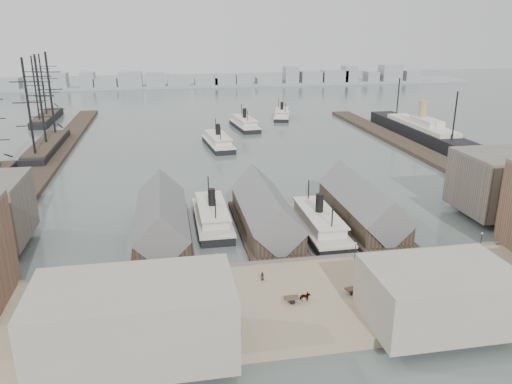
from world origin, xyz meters
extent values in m
plane|color=#4A5653|center=(0.00, 0.00, 0.00)|extent=(900.00, 900.00, 0.00)
cube|color=#8A795D|center=(0.00, -20.00, 1.00)|extent=(180.00, 30.00, 2.00)
cube|color=#59544C|center=(0.00, -5.20, 1.15)|extent=(180.00, 1.20, 2.30)
cube|color=#2D231C|center=(-68.00, 100.00, 0.80)|extent=(10.00, 220.00, 1.60)
cube|color=#2D231C|center=(78.00, 90.00, 0.80)|extent=(10.00, 180.00, 1.60)
cube|color=#2D231C|center=(-26.00, 16.00, 0.60)|extent=(14.00, 42.00, 1.20)
cube|color=#2D231C|center=(-26.00, 17.00, 3.70)|extent=(12.00, 36.00, 5.00)
cube|color=#59595B|center=(-26.00, 17.00, 6.30)|extent=(12.60, 37.00, 12.60)
cube|color=#2D231C|center=(0.00, 16.00, 0.60)|extent=(14.00, 42.00, 1.20)
cube|color=#2D231C|center=(0.00, 17.00, 3.70)|extent=(12.00, 36.00, 5.00)
cube|color=#59595B|center=(0.00, 17.00, 6.30)|extent=(12.60, 37.00, 12.60)
cube|color=#2D231C|center=(26.00, 16.00, 0.60)|extent=(14.00, 42.00, 1.20)
cube|color=#2D231C|center=(26.00, 17.00, 3.70)|extent=(12.00, 36.00, 5.00)
cube|color=#59595B|center=(26.00, 17.00, 6.30)|extent=(12.60, 37.00, 12.60)
cube|color=#60564C|center=(68.00, 15.00, 9.50)|extent=(28.00, 20.00, 15.00)
cube|color=gray|center=(20.00, -32.00, 7.00)|extent=(24.00, 16.00, 10.00)
cube|color=gray|center=(-30.00, -32.00, 8.00)|extent=(30.00, 16.00, 12.00)
cylinder|color=black|center=(-45.00, -7.00, 3.80)|extent=(0.16, 0.16, 3.60)
sphere|color=beige|center=(-45.00, -7.00, 5.70)|extent=(0.44, 0.44, 0.44)
cylinder|color=black|center=(-15.00, -7.00, 3.80)|extent=(0.16, 0.16, 3.60)
sphere|color=beige|center=(-15.00, -7.00, 5.70)|extent=(0.44, 0.44, 0.44)
cylinder|color=black|center=(15.00, -7.00, 3.80)|extent=(0.16, 0.16, 3.60)
sphere|color=beige|center=(15.00, -7.00, 5.70)|extent=(0.44, 0.44, 0.44)
cylinder|color=black|center=(45.00, -7.00, 3.80)|extent=(0.16, 0.16, 3.60)
sphere|color=beige|center=(45.00, -7.00, 5.70)|extent=(0.44, 0.44, 0.44)
cube|color=gray|center=(0.00, 340.00, 1.00)|extent=(500.00, 40.00, 2.00)
cube|color=gray|center=(-145.16, 330.00, 5.14)|extent=(20.65, 14.00, 10.28)
cube|color=gray|center=(-123.57, 330.00, 3.62)|extent=(14.71, 14.00, 7.23)
cube|color=gray|center=(-107.98, 330.00, 6.62)|extent=(17.63, 14.00, 13.23)
cube|color=gray|center=(-83.49, 330.00, 6.79)|extent=(10.74, 14.00, 13.58)
cube|color=gray|center=(-69.86, 330.00, 4.32)|extent=(18.06, 14.00, 8.64)
cube|color=gray|center=(-49.92, 330.00, 6.64)|extent=(18.55, 14.00, 13.29)
cube|color=gray|center=(-29.70, 330.00, 6.24)|extent=(15.33, 14.00, 12.47)
cube|color=gray|center=(-11.29, 330.00, 4.36)|extent=(17.56, 14.00, 8.72)
cube|color=gray|center=(11.96, 330.00, 3.82)|extent=(18.76, 14.00, 7.63)
cube|color=gray|center=(27.85, 330.00, 5.17)|extent=(17.61, 14.00, 10.35)
cube|color=gray|center=(44.04, 330.00, 5.15)|extent=(13.38, 14.00, 10.30)
cube|color=gray|center=(65.61, 330.00, 3.38)|extent=(20.73, 14.00, 6.75)
cube|color=gray|center=(85.69, 330.00, 7.79)|extent=(11.51, 14.00, 15.57)
cube|color=gray|center=(103.47, 330.00, 5.63)|extent=(18.17, 14.00, 11.26)
cube|color=gray|center=(125.20, 330.00, 5.92)|extent=(21.81, 14.00, 11.83)
cube|color=gray|center=(139.05, 330.00, 7.75)|extent=(11.12, 14.00, 15.50)
cube|color=gray|center=(159.69, 330.00, 5.14)|extent=(10.90, 14.00, 10.29)
cube|color=gray|center=(177.90, 330.00, 7.86)|extent=(17.95, 14.00, 15.72)
cube|color=gray|center=(197.92, 330.00, 5.26)|extent=(14.21, 14.00, 10.51)
cube|color=black|center=(-13.00, 23.15, 0.94)|extent=(8.37, 29.31, 1.88)
cube|color=beige|center=(-13.00, 23.15, 2.30)|extent=(8.79, 29.31, 0.52)
cube|color=beige|center=(-13.00, 23.15, 3.77)|extent=(6.80, 20.94, 2.30)
cube|color=beige|center=(-13.00, 23.15, 5.23)|extent=(7.33, 23.03, 0.42)
cylinder|color=black|center=(-13.00, 23.15, 7.54)|extent=(1.88, 1.88, 4.71)
cylinder|color=black|center=(-13.00, 32.57, 7.33)|extent=(0.31, 0.31, 6.28)
cylinder|color=black|center=(-13.00, 13.73, 7.33)|extent=(0.31, 0.31, 6.28)
cube|color=black|center=(13.00, 12.93, 0.98)|extent=(8.75, 30.62, 1.97)
cube|color=beige|center=(13.00, 12.93, 2.41)|extent=(9.19, 30.62, 0.55)
cube|color=beige|center=(13.00, 12.93, 3.94)|extent=(7.11, 21.87, 2.41)
cube|color=beige|center=(13.00, 12.93, 5.47)|extent=(7.66, 24.06, 0.44)
cylinder|color=black|center=(13.00, 12.93, 7.87)|extent=(1.97, 1.97, 4.92)
cylinder|color=black|center=(13.00, 22.77, 7.66)|extent=(0.33, 0.33, 6.56)
cylinder|color=black|center=(13.00, 3.09, 7.66)|extent=(0.33, 0.33, 6.56)
cube|color=black|center=(-1.85, 109.99, 0.96)|extent=(11.64, 30.64, 1.92)
cube|color=beige|center=(-1.85, 109.99, 2.35)|extent=(12.07, 30.68, 0.53)
cube|color=beige|center=(-1.85, 109.99, 3.84)|extent=(9.15, 21.97, 2.35)
cube|color=beige|center=(-1.85, 109.99, 5.34)|extent=(9.91, 24.15, 0.43)
cylinder|color=black|center=(-1.85, 109.99, 7.69)|extent=(1.92, 1.92, 4.81)
cylinder|color=black|center=(-1.85, 119.60, 7.48)|extent=(0.32, 0.32, 6.41)
cylinder|color=black|center=(-1.85, 100.38, 7.48)|extent=(0.32, 0.32, 6.41)
cube|color=black|center=(15.78, 148.02, 0.97)|extent=(11.94, 31.00, 1.94)
cube|color=beige|center=(15.78, 148.02, 2.37)|extent=(12.36, 31.04, 0.54)
cube|color=beige|center=(15.78, 148.02, 3.89)|extent=(9.37, 22.23, 2.37)
cube|color=beige|center=(15.78, 148.02, 5.40)|extent=(10.14, 24.44, 0.43)
cylinder|color=black|center=(15.78, 148.02, 7.77)|extent=(1.94, 1.94, 4.86)
cylinder|color=black|center=(15.78, 157.74, 7.56)|extent=(0.32, 0.32, 6.48)
cylinder|color=black|center=(15.78, 138.31, 7.56)|extent=(0.32, 0.32, 6.48)
cube|color=black|center=(40.83, 172.22, 0.88)|extent=(14.52, 28.32, 1.75)
cube|color=beige|center=(40.83, 172.22, 2.14)|extent=(14.89, 28.42, 0.49)
cube|color=beige|center=(40.83, 172.22, 3.50)|extent=(11.11, 20.42, 2.14)
cube|color=beige|center=(40.83, 172.22, 4.86)|extent=(12.08, 22.43, 0.39)
cylinder|color=black|center=(40.83, 172.22, 7.00)|extent=(1.75, 1.75, 4.38)
cylinder|color=black|center=(40.83, 180.97, 6.81)|extent=(0.29, 0.29, 5.84)
cylinder|color=black|center=(40.83, 163.46, 6.81)|extent=(0.29, 0.29, 5.84)
cube|color=black|center=(-72.35, 113.32, 1.91)|extent=(9.56, 55.24, 3.82)
cube|color=#2D231C|center=(-72.35, 113.32, 4.14)|extent=(9.03, 49.71, 0.64)
cylinder|color=black|center=(-72.35, 93.99, 21.24)|extent=(0.85, 0.85, 36.12)
cylinder|color=black|center=(-72.35, 113.32, 21.24)|extent=(0.85, 0.85, 36.12)
cylinder|color=black|center=(-72.35, 132.66, 21.24)|extent=(0.85, 0.85, 36.12)
cube|color=black|center=(-86.96, 186.74, 1.74)|extent=(8.68, 48.21, 3.47)
cube|color=#2D231C|center=(-86.96, 186.74, 3.76)|extent=(8.20, 43.39, 0.58)
cylinder|color=black|center=(-86.96, 169.87, 19.28)|extent=(0.77, 0.77, 32.78)
cylinder|color=black|center=(-86.96, 186.74, 19.28)|extent=(0.77, 0.77, 32.78)
cylinder|color=black|center=(-86.96, 203.62, 19.28)|extent=(0.77, 0.77, 32.78)
cube|color=black|center=(92.00, 110.00, 2.77)|extent=(12.00, 87.72, 5.54)
cube|color=beige|center=(92.00, 110.00, 6.46)|extent=(10.16, 50.79, 1.85)
cube|color=beige|center=(92.00, 105.39, 8.77)|extent=(7.39, 18.47, 2.77)
cylinder|color=tan|center=(92.00, 110.00, 12.93)|extent=(4.06, 4.06, 9.23)
cube|color=black|center=(32.19, -17.61, 2.42)|extent=(2.94, 10.07, 0.84)
cube|color=#283224|center=(32.19, -17.61, 4.20)|extent=(3.06, 10.59, 2.73)
cube|color=#59595B|center=(32.19, -17.61, 5.72)|extent=(3.29, 11.02, 0.31)
imported|color=black|center=(-28.32, -16.34, 2.83)|extent=(1.88, 1.79, 1.66)
cube|color=#3F2D21|center=(-30.75, -17.28, 2.90)|extent=(2.97, 2.34, 0.25)
cylinder|color=black|center=(-30.49, -17.93, 2.55)|extent=(1.05, 0.47, 1.10)
cylinder|color=black|center=(-31.00, -16.62, 2.55)|extent=(1.05, 0.47, 1.10)
imported|color=black|center=(-0.34, -21.75, 2.80)|extent=(1.94, 0.94, 1.61)
cube|color=#3F2D21|center=(-2.94, -21.86, 2.90)|extent=(2.66, 1.60, 0.25)
cylinder|color=black|center=(-2.91, -22.56, 2.55)|extent=(1.10, 0.12, 1.10)
cylinder|color=black|center=(-2.97, -21.16, 2.55)|extent=(1.10, 0.12, 1.10)
imported|color=black|center=(11.66, -21.36, 2.83)|extent=(1.73, 1.91, 1.66)
cube|color=#3F2D21|center=(9.12, -20.82, 2.90)|extent=(2.86, 2.01, 0.25)
cylinder|color=black|center=(8.97, -21.50, 2.55)|extent=(1.09, 0.31, 1.10)
cylinder|color=black|center=(9.27, -20.14, 2.55)|extent=(1.09, 0.31, 1.10)
imported|color=black|center=(-42.28, -14.40, 2.78)|extent=(0.69, 0.70, 1.56)
imported|color=black|center=(-37.54, -22.19, 2.88)|extent=(0.91, 0.74, 1.77)
imported|color=black|center=(-21.22, -12.04, 2.88)|extent=(1.28, 1.26, 1.77)
imported|color=black|center=(-20.98, -26.98, 2.89)|extent=(1.12, 0.90, 1.78)
imported|color=black|center=(-6.54, -12.66, 2.87)|extent=(1.00, 0.83, 1.75)
imported|color=black|center=(0.17, -21.54, 2.87)|extent=(0.78, 0.71, 1.74)
imported|color=black|center=(21.97, -8.18, 2.85)|extent=(0.73, 0.89, 1.71)
imported|color=black|center=(36.59, -26.39, 2.89)|extent=(0.68, 1.16, 1.77)
camera|label=1|loc=(-23.74, -99.33, 50.37)|focal=35.00mm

